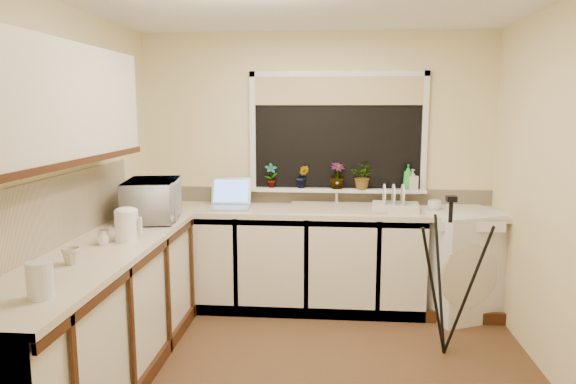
{
  "coord_description": "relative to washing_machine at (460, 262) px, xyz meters",
  "views": [
    {
      "loc": [
        0.16,
        -3.39,
        1.78
      ],
      "look_at": [
        -0.17,
        0.55,
        1.15
      ],
      "focal_mm": 33.24,
      "sensor_mm": 36.0,
      "label": 1
    }
  ],
  "objects": [
    {
      "name": "tripod",
      "position": [
        -0.28,
        -0.82,
        0.13
      ],
      "size": [
        0.74,
        0.74,
        1.17
      ],
      "primitive_type": null,
      "rotation": [
        0.0,
        0.0,
        -0.35
      ],
      "color": "black",
      "rests_on": "floor"
    },
    {
      "name": "plant_a",
      "position": [
        -1.67,
        0.24,
        0.71
      ],
      "size": [
        0.14,
        0.11,
        0.23
      ],
      "primitive_type": "imported",
      "rotation": [
        0.0,
        0.0,
        0.32
      ],
      "color": "#999999",
      "rests_on": "windowsill"
    },
    {
      "name": "soap_bottle_clear",
      "position": [
        -0.4,
        0.23,
        0.69
      ],
      "size": [
        0.1,
        0.1,
        0.18
      ],
      "primitive_type": "imported",
      "rotation": [
        0.0,
        0.0,
        0.24
      ],
      "color": "#999999",
      "rests_on": "windowsill"
    },
    {
      "name": "wall_right",
      "position": [
        0.33,
        -1.18,
        0.77
      ],
      "size": [
        0.0,
        3.0,
        3.0
      ],
      "primitive_type": "plane",
      "rotation": [
        1.57,
        0.0,
        -1.57
      ],
      "color": "beige",
      "rests_on": "ground"
    },
    {
      "name": "wall_back",
      "position": [
        -1.27,
        0.32,
        0.77
      ],
      "size": [
        3.2,
        0.0,
        3.2
      ],
      "primitive_type": "plane",
      "rotation": [
        1.57,
        0.0,
        0.0
      ],
      "color": "beige",
      "rests_on": "ground"
    },
    {
      "name": "splashback_left",
      "position": [
        -2.86,
        -1.48,
        0.67
      ],
      "size": [
        0.02,
        2.4,
        0.45
      ],
      "primitive_type": "cube",
      "color": "beige",
      "rests_on": "wall_left"
    },
    {
      "name": "windowsill",
      "position": [
        -1.07,
        0.25,
        0.58
      ],
      "size": [
        1.6,
        0.14,
        0.03
      ],
      "primitive_type": "cube",
      "color": "white",
      "rests_on": "wall_back"
    },
    {
      "name": "sink",
      "position": [
        -1.07,
        0.02,
        0.46
      ],
      "size": [
        0.82,
        0.46,
        0.03
      ],
      "primitive_type": "cube",
      "color": "tan",
      "rests_on": "worktop_back"
    },
    {
      "name": "upper_cabinet",
      "position": [
        -2.71,
        -1.63,
        1.34
      ],
      "size": [
        0.28,
        1.9,
        0.7
      ],
      "primitive_type": "cube",
      "color": "silver",
      "rests_on": "wall_left"
    },
    {
      "name": "washing_machine",
      "position": [
        0.0,
        0.0,
        0.0
      ],
      "size": [
        0.84,
        0.83,
        0.91
      ],
      "primitive_type": "cube",
      "rotation": [
        0.0,
        0.0,
        0.43
      ],
      "color": "white",
      "rests_on": "floor"
    },
    {
      "name": "wall_left",
      "position": [
        -2.87,
        -1.18,
        0.77
      ],
      "size": [
        0.0,
        3.0,
        3.0
      ],
      "primitive_type": "plane",
      "rotation": [
        1.57,
        0.0,
        1.57
      ],
      "color": "beige",
      "rests_on": "ground"
    },
    {
      "name": "plant_d",
      "position": [
        -0.84,
        0.22,
        0.71
      ],
      "size": [
        0.26,
        0.25,
        0.23
      ],
      "primitive_type": "imported",
      "rotation": [
        0.0,
        0.0,
        -0.36
      ],
      "color": "#999999",
      "rests_on": "windowsill"
    },
    {
      "name": "dish_rack",
      "position": [
        -0.57,
        0.01,
        0.47
      ],
      "size": [
        0.42,
        0.33,
        0.06
      ],
      "primitive_type": "cube",
      "rotation": [
        0.0,
        0.0,
        -0.1
      ],
      "color": "beige",
      "rests_on": "worktop_back"
    },
    {
      "name": "kettle",
      "position": [
        -2.47,
        -1.22,
        0.55
      ],
      "size": [
        0.15,
        0.15,
        0.2
      ],
      "primitive_type": "cylinder",
      "color": "white",
      "rests_on": "worktop_left"
    },
    {
      "name": "worktop_left",
      "position": [
        -2.57,
        -1.48,
        0.42
      ],
      "size": [
        0.6,
        2.4,
        0.04
      ],
      "primitive_type": "cube",
      "color": "beige",
      "rests_on": "base_cabinet_left"
    },
    {
      "name": "steel_jar",
      "position": [
        -2.58,
        -1.33,
        0.49
      ],
      "size": [
        0.07,
        0.07,
        0.1
      ],
      "primitive_type": "cylinder",
      "color": "silver",
      "rests_on": "worktop_left"
    },
    {
      "name": "splashback_back",
      "position": [
        -1.27,
        0.31,
        0.51
      ],
      "size": [
        3.2,
        0.02,
        0.14
      ],
      "primitive_type": "cube",
      "color": "beige",
      "rests_on": "wall_back"
    },
    {
      "name": "glass_jug",
      "position": [
        -2.46,
        -2.29,
        0.53
      ],
      "size": [
        0.12,
        0.12,
        0.18
      ],
      "primitive_type": "cylinder",
      "color": "silver",
      "rests_on": "worktop_left"
    },
    {
      "name": "base_cabinet_back",
      "position": [
        -1.59,
        0.02,
        -0.03
      ],
      "size": [
        2.55,
        0.6,
        0.86
      ],
      "primitive_type": "cube",
      "color": "silver",
      "rests_on": "floor"
    },
    {
      "name": "worktop_back",
      "position": [
        -1.27,
        0.02,
        0.42
      ],
      "size": [
        3.2,
        0.6,
        0.04
      ],
      "primitive_type": "cube",
      "color": "beige",
      "rests_on": "base_cabinet_back"
    },
    {
      "name": "soap_bottle_green",
      "position": [
        -0.44,
        0.23,
        0.71
      ],
      "size": [
        0.09,
        0.09,
        0.23
      ],
      "primitive_type": "imported",
      "rotation": [
        0.0,
        0.0,
        0.01
      ],
      "color": "green",
      "rests_on": "windowsill"
    },
    {
      "name": "base_cabinet_left",
      "position": [
        -2.57,
        -1.48,
        -0.03
      ],
      "size": [
        0.54,
        2.4,
        0.86
      ],
      "primitive_type": "cube",
      "color": "silver",
      "rests_on": "floor"
    },
    {
      "name": "floor",
      "position": [
        -1.27,
        -1.18,
        -0.46
      ],
      "size": [
        3.2,
        3.2,
        0.0
      ],
      "primitive_type": "plane",
      "color": "brown",
      "rests_on": "ground"
    },
    {
      "name": "plant_b",
      "position": [
        -1.38,
        0.24,
        0.7
      ],
      "size": [
        0.12,
        0.09,
        0.21
      ],
      "primitive_type": "imported",
      "rotation": [
        0.0,
        0.0,
        -0.01
      ],
      "color": "#999999",
      "rests_on": "windowsill"
    },
    {
      "name": "cup_back",
      "position": [
        -0.23,
        0.03,
        0.49
      ],
      "size": [
        0.12,
        0.12,
        0.09
      ],
      "primitive_type": "imported",
      "rotation": [
        0.0,
        0.0,
        0.06
      ],
      "color": "silver",
      "rests_on": "worktop_back"
    },
    {
      "name": "plant_c",
      "position": [
        -1.07,
        0.23,
        0.71
      ],
      "size": [
        0.17,
        0.17,
        0.24
      ],
      "primitive_type": "imported",
      "rotation": [
        0.0,
        0.0,
        0.36
      ],
      "color": "#999999",
      "rests_on": "windowsill"
    },
    {
      "name": "window_blind",
      "position": [
        -1.07,
        0.28,
        1.47
      ],
      "size": [
        1.5,
        0.02,
        0.25
      ],
      "primitive_type": "cube",
      "color": "tan",
      "rests_on": "wall_back"
    },
    {
      "name": "faucet",
      "position": [
        -1.07,
        0.2,
        0.56
      ],
      "size": [
        0.03,
        0.03,
        0.24
      ],
      "primitive_type": "cylinder",
      "color": "silver",
      "rests_on": "worktop_back"
    },
    {
      "name": "window_glass",
      "position": [
        -1.07,
        0.31,
        1.09
      ],
      "size": [
        1.5,
        0.02,
        1.0
      ],
      "primitive_type": "cube",
      "color": "black",
      "rests_on": "wall_back"
    },
    {
      "name": "cup_left",
      "position": [
        -2.58,
        -1.76,
        0.49
      ],
      "size": [
        0.14,
        0.14,
        0.1
      ],
      "primitive_type": "imported",
      "rotation": [
        0.0,
        0.0,
        -0.42
      ],
      "color": "beige",
      "rests_on": "worktop_left"
    },
    {
      "name": "microwave",
      "position": [
        -2.52,
        -0.55,
        0.6
      ],
      "size": [
        0.47,
        0.63,
        0.32
      ],
      "primitive_type": "imported",
      "rotation": [
        0.0,
        0.0,
        1.73
      ],
      "color": "white",
      "rests_on": "worktop_left"
    },
    {
      "name": "laptop",
      "position": [
        -2.01,
        0.03,
        0.51
      ],
      "size": [
        0.38,
        0.38,
        0.25
      ],
      "rotation": [
        0.0,
        0.0,
        0.06
      ],
      "color": "#A9A9B1",
      "rests_on": "worktop_back"
    },
    {
      "name": "wall_front",
      "position": [
        -1.27,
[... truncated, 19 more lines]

